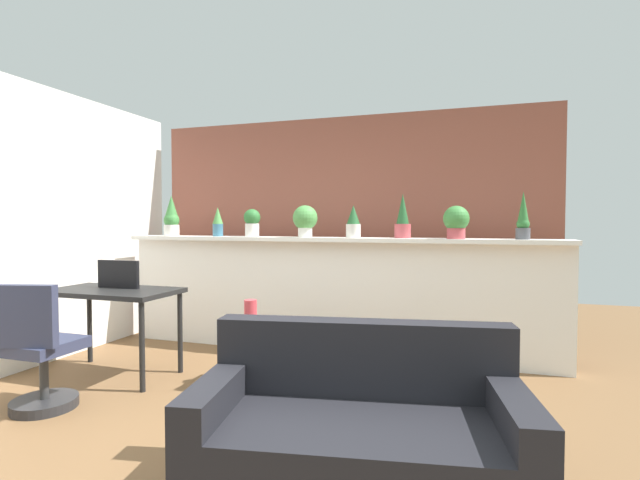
% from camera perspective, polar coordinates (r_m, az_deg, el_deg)
% --- Properties ---
extents(ground_plane, '(12.00, 12.00, 0.00)m').
position_cam_1_polar(ground_plane, '(3.12, -10.66, -22.97)').
color(ground_plane, brown).
extents(divider_wall, '(4.47, 0.16, 1.14)m').
position_cam_1_polar(divider_wall, '(4.74, 1.03, -7.03)').
color(divider_wall, white).
rests_on(divider_wall, ground).
extents(plant_shelf, '(4.47, 0.33, 0.04)m').
position_cam_1_polar(plant_shelf, '(4.65, 0.89, 0.07)').
color(plant_shelf, white).
rests_on(plant_shelf, divider_wall).
extents(brick_wall_behind, '(4.47, 0.10, 2.50)m').
position_cam_1_polar(brick_wall_behind, '(5.26, 2.94, 1.34)').
color(brick_wall_behind, brown).
rests_on(brick_wall_behind, ground).
extents(potted_plant_0, '(0.17, 0.17, 0.45)m').
position_cam_1_polar(potted_plant_0, '(5.44, -17.72, 2.64)').
color(potted_plant_0, silver).
rests_on(potted_plant_0, plant_shelf).
extents(potted_plant_1, '(0.11, 0.11, 0.31)m').
position_cam_1_polar(potted_plant_1, '(5.12, -12.40, 2.20)').
color(potted_plant_1, '#386B84').
rests_on(potted_plant_1, plant_shelf).
extents(potted_plant_2, '(0.17, 0.17, 0.29)m').
position_cam_1_polar(potted_plant_2, '(4.93, -8.32, 2.21)').
color(potted_plant_2, silver).
rests_on(potted_plant_2, plant_shelf).
extents(potted_plant_3, '(0.25, 0.25, 0.32)m').
position_cam_1_polar(potted_plant_3, '(4.70, -1.84, 2.53)').
color(potted_plant_3, silver).
rests_on(potted_plant_3, plant_shelf).
extents(potted_plant_4, '(0.14, 0.14, 0.32)m').
position_cam_1_polar(potted_plant_4, '(4.53, 4.10, 2.19)').
color(potted_plant_4, silver).
rests_on(potted_plant_4, plant_shelf).
extents(potted_plant_5, '(0.15, 0.15, 0.42)m').
position_cam_1_polar(potted_plant_5, '(4.52, 10.09, 2.60)').
color(potted_plant_5, '#B7474C').
rests_on(potted_plant_5, plant_shelf).
extents(potted_plant_6, '(0.23, 0.23, 0.30)m').
position_cam_1_polar(potted_plant_6, '(4.41, 16.33, 2.24)').
color(potted_plant_6, '#B7474C').
rests_on(potted_plant_6, plant_shelf).
extents(potted_plant_7, '(0.12, 0.12, 0.42)m').
position_cam_1_polar(potted_plant_7, '(4.45, 23.61, 2.38)').
color(potted_plant_7, '#4C4C51').
rests_on(potted_plant_7, plant_shelf).
extents(desk, '(1.10, 0.60, 0.75)m').
position_cam_1_polar(desk, '(4.42, -24.05, -6.61)').
color(desk, black).
rests_on(desk, ground).
extents(tv_monitor, '(0.41, 0.04, 0.24)m').
position_cam_1_polar(tv_monitor, '(4.46, -23.46, -3.85)').
color(tv_monitor, black).
rests_on(tv_monitor, desk).
extents(office_chair, '(0.49, 0.49, 0.91)m').
position_cam_1_polar(office_chair, '(3.88, -31.24, -12.11)').
color(office_chair, '#262628').
rests_on(office_chair, ground).
extents(side_cube_shelf, '(0.40, 0.41, 0.50)m').
position_cam_1_polar(side_cube_shelf, '(3.90, -8.08, -13.85)').
color(side_cube_shelf, '#4C4238').
rests_on(side_cube_shelf, ground).
extents(vase_on_shelf, '(0.10, 0.10, 0.19)m').
position_cam_1_polar(vase_on_shelf, '(3.89, -8.50, -8.65)').
color(vase_on_shelf, '#CC3D47').
rests_on(vase_on_shelf, side_cube_shelf).
extents(couch, '(1.66, 1.01, 0.80)m').
position_cam_1_polar(couch, '(2.45, 4.80, -22.97)').
color(couch, black).
rests_on(couch, ground).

